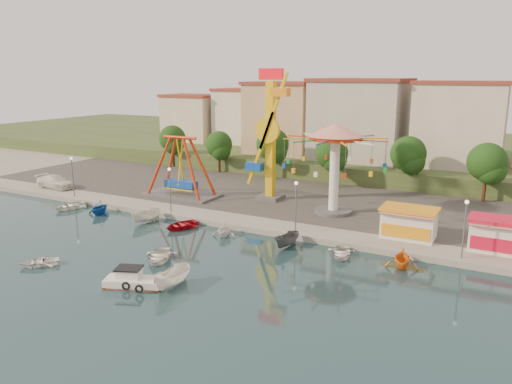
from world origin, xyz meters
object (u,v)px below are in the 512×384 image
Objects in this scene: van at (56,182)px; skiff at (172,278)px; kamikaze_tower at (271,138)px; wave_swinger at (335,148)px; rowboat_a at (159,256)px; cabin_motorboat at (133,281)px; pirate_ship_ride at (181,168)px.

skiff is at bearing -115.88° from van.
kamikaze_tower reaches higher than skiff.
van reaches higher than skiff.
rowboat_a is (-9.13, -20.51, -7.77)m from wave_swinger.
cabin_motorboat is 37.50m from van.
rowboat_a is at bearing -89.70° from kamikaze_tower.
van is at bearing 126.79° from cabin_motorboat.
kamikaze_tower is at bearing 18.59° from pirate_ship_ride.
kamikaze_tower is at bearing 166.79° from wave_swinger.
rowboat_a is 0.67× the size of van.
wave_swinger is at bearing 4.57° from pirate_ship_ride.
pirate_ship_ride is at bearing -161.41° from kamikaze_tower.
van is (-39.22, -6.27, -6.70)m from wave_swinger.
rowboat_a is (-1.80, 5.45, -0.00)m from cabin_motorboat.
pirate_ship_ride reaches higher than cabin_motorboat.
cabin_motorboat is 3.22m from skiff.
cabin_motorboat is (-7.33, -25.97, -7.77)m from wave_swinger.
kamikaze_tower is 29.35m from cabin_motorboat.
rowboat_a is 1.01× the size of skiff.
wave_swinger reaches higher than van.
pirate_ship_ride is 22.43m from rowboat_a.
wave_swinger is (20.59, 1.64, 3.80)m from pirate_ship_ride.
rowboat_a is at bearing 86.77° from cabin_motorboat.
skiff is (2.92, 1.30, 0.36)m from cabin_motorboat.
van is at bearing 127.90° from rowboat_a.
wave_swinger is 28.07m from cabin_motorboat.
pirate_ship_ride is at bearing 94.51° from rowboat_a.
rowboat_a is 6.30m from skiff.
wave_swinger reaches higher than cabin_motorboat.
kamikaze_tower is 24.10m from rowboat_a.
van is (-18.63, -4.63, -2.90)m from pirate_ship_ride.
kamikaze_tower reaches higher than pirate_ship_ride.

